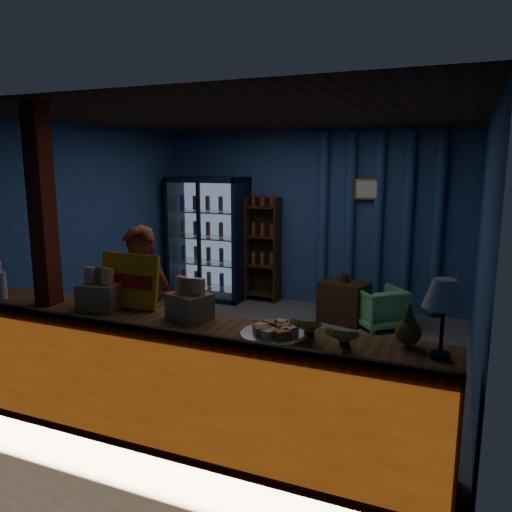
{
  "coord_description": "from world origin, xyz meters",
  "views": [
    {
      "loc": [
        2.13,
        -4.96,
        2.12
      ],
      "look_at": [
        0.12,
        -0.2,
        1.15
      ],
      "focal_mm": 35.0,
      "sensor_mm": 36.0,
      "label": 1
    }
  ],
  "objects": [
    {
      "name": "support_post",
      "position": [
        -1.05,
        -1.9,
        1.3
      ],
      "size": [
        0.16,
        0.16,
        2.6
      ],
      "primitive_type": "cube",
      "color": "#9B3316",
      "rests_on": "ground"
    },
    {
      "name": "ground",
      "position": [
        0.0,
        0.0,
        0.0
      ],
      "size": [
        4.6,
        4.6,
        0.0
      ],
      "primitive_type": "plane",
      "color": "#515154",
      "rests_on": "ground"
    },
    {
      "name": "beverage_cooler",
      "position": [
        -1.55,
        1.92,
        0.93
      ],
      "size": [
        1.2,
        0.62,
        1.9
      ],
      "color": "black",
      "rests_on": "ground"
    },
    {
      "name": "counter",
      "position": [
        0.0,
        -1.91,
        0.48
      ],
      "size": [
        4.4,
        0.57,
        0.99
      ],
      "color": "brown",
      "rests_on": "ground"
    },
    {
      "name": "green_chair",
      "position": [
        1.18,
        1.4,
        0.27
      ],
      "size": [
        0.81,
        0.81,
        0.53
      ],
      "primitive_type": "imported",
      "rotation": [
        0.0,
        0.0,
        3.85
      ],
      "color": "#5EBD72",
      "rests_on": "ground"
    },
    {
      "name": "pastry_tray",
      "position": [
        0.99,
        -1.91,
        0.98
      ],
      "size": [
        0.48,
        0.48,
        0.08
      ],
      "color": "silver",
      "rests_on": "counter"
    },
    {
      "name": "pineapple",
      "position": [
        1.84,
        -1.75,
        1.07
      ],
      "size": [
        0.17,
        0.17,
        0.29
      ],
      "color": "olive",
      "rests_on": "counter"
    },
    {
      "name": "framed_picture",
      "position": [
        0.85,
        2.1,
        1.75
      ],
      "size": [
        0.36,
        0.04,
        0.28
      ],
      "color": "gold",
      "rests_on": "room_walls"
    },
    {
      "name": "table_lamp",
      "position": [
        2.05,
        -1.89,
        1.34
      ],
      "size": [
        0.25,
        0.25,
        0.49
      ],
      "color": "black",
      "rests_on": "counter"
    },
    {
      "name": "yellow_sign",
      "position": [
        -0.37,
        -1.71,
        1.17
      ],
      "size": [
        0.55,
        0.12,
        0.44
      ],
      "color": "#FFAC0D",
      "rests_on": "counter"
    },
    {
      "name": "shopkeeper",
      "position": [
        -0.44,
        -1.45,
        0.79
      ],
      "size": [
        0.62,
        0.44,
        1.59
      ],
      "primitive_type": "imported",
      "rotation": [
        0.0,
        0.0,
        0.11
      ],
      "color": "maroon",
      "rests_on": "ground"
    },
    {
      "name": "side_table",
      "position": [
        0.71,
        1.46,
        0.28
      ],
      "size": [
        0.69,
        0.57,
        0.66
      ],
      "color": "#362211",
      "rests_on": "ground"
    },
    {
      "name": "banana_bunches",
      "position": [
        1.34,
        -1.91,
        1.03
      ],
      "size": [
        0.51,
        0.3,
        0.17
      ],
      "color": "gold",
      "rests_on": "counter"
    },
    {
      "name": "room_walls",
      "position": [
        0.0,
        0.0,
        1.57
      ],
      "size": [
        4.6,
        4.6,
        4.6
      ],
      "color": "navy",
      "rests_on": "ground"
    },
    {
      "name": "bottle_shelf",
      "position": [
        -0.7,
        2.06,
        0.79
      ],
      "size": [
        0.5,
        0.28,
        1.6
      ],
      "color": "#362211",
      "rests_on": "ground"
    },
    {
      "name": "curtain_folds",
      "position": [
        1.0,
        2.14,
        1.3
      ],
      "size": [
        1.74,
        0.14,
        2.5
      ],
      "color": "navy",
      "rests_on": "room_walls"
    },
    {
      "name": "snack_box_centre",
      "position": [
        0.25,
        -1.79,
        1.06
      ],
      "size": [
        0.36,
        0.33,
        0.32
      ],
      "color": "#A57950",
      "rests_on": "counter"
    },
    {
      "name": "snack_box_left",
      "position": [
        -0.56,
        -1.83,
        1.07
      ],
      "size": [
        0.36,
        0.31,
        0.34
      ],
      "color": "#A57950",
      "rests_on": "counter"
    }
  ]
}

